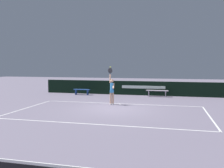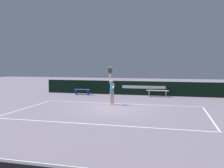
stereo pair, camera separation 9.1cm
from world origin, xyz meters
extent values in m
plane|color=slate|center=(0.00, 0.00, 0.00)|extent=(60.00, 60.00, 0.00)
cube|color=white|center=(0.00, 1.82, 0.00)|extent=(10.10, 0.08, 0.00)
cube|color=white|center=(0.00, -3.74, 0.00)|extent=(10.10, 0.08, 0.00)
cube|color=white|center=(-5.05, -0.96, 0.00)|extent=(0.08, 5.64, 0.00)
cube|color=white|center=(5.05, -0.96, 0.00)|extent=(0.08, 5.64, 0.00)
cube|color=white|center=(0.00, 1.67, 0.00)|extent=(0.08, 0.30, 0.00)
cube|color=black|center=(0.00, 6.47, 0.58)|extent=(15.27, 0.20, 1.16)
cube|color=silver|center=(0.96, 6.37, 0.68)|extent=(3.56, 0.01, 0.24)
cylinder|color=tan|center=(-0.39, 1.35, 0.40)|extent=(0.12, 0.12, 0.81)
cylinder|color=tan|center=(-0.53, 1.33, 0.40)|extent=(0.12, 0.12, 0.81)
cube|color=white|center=(-0.39, 1.33, 0.04)|extent=(0.14, 0.25, 0.07)
cube|color=white|center=(-0.53, 1.31, 0.04)|extent=(0.14, 0.25, 0.07)
cylinder|color=#388AD0|center=(-0.46, 1.34, 1.09)|extent=(0.21, 0.21, 0.57)
cube|color=#388AD0|center=(-0.46, 1.34, 0.85)|extent=(0.27, 0.24, 0.16)
sphere|color=tan|center=(-0.46, 1.34, 1.51)|extent=(0.22, 0.22, 0.22)
cylinder|color=tan|center=(-0.57, 1.32, 1.65)|extent=(0.11, 0.11, 0.54)
cylinder|color=tan|center=(-0.35, 1.30, 1.19)|extent=(0.17, 0.47, 0.34)
ellipsoid|color=black|center=(-0.57, 1.32, 2.17)|extent=(0.31, 0.08, 0.36)
cylinder|color=black|center=(-0.57, 1.32, 1.98)|extent=(0.03, 0.03, 0.18)
sphere|color=#C7DA2C|center=(-0.56, 1.35, 2.38)|extent=(0.07, 0.07, 0.07)
cube|color=#23478F|center=(-4.09, 5.55, 0.44)|extent=(1.37, 0.39, 0.05)
cube|color=#23478F|center=(-4.61, 5.54, 0.22)|extent=(0.07, 0.32, 0.44)
cube|color=#23478F|center=(-3.57, 5.56, 0.22)|extent=(0.07, 0.32, 0.44)
cube|color=#BCADBA|center=(2.12, 5.87, 0.48)|extent=(1.73, 0.36, 0.05)
cube|color=#BCADBA|center=(1.46, 5.88, 0.24)|extent=(0.06, 0.32, 0.48)
cube|color=#BCADBA|center=(2.77, 5.87, 0.24)|extent=(0.06, 0.32, 0.48)
camera|label=1|loc=(3.16, -13.47, 2.57)|focal=38.91mm
camera|label=2|loc=(3.25, -13.45, 2.57)|focal=38.91mm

